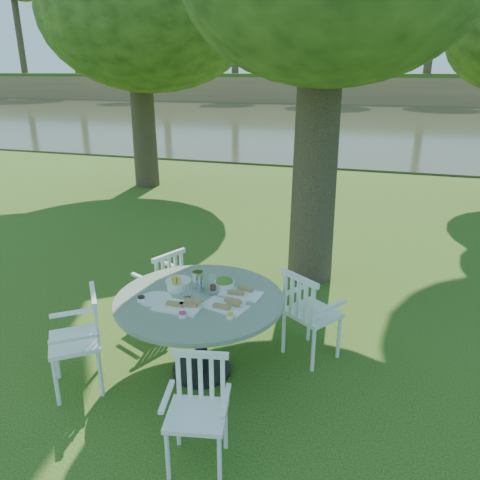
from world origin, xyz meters
name	(u,v)px	position (x,y,z in m)	size (l,w,h in m)	color
ground	(235,312)	(0.00, 0.00, 0.00)	(140.00, 140.00, 0.00)	#1F3D0C
table	(200,311)	(0.05, -1.20, 0.65)	(1.53, 1.53, 0.79)	black
chair_ne	(306,310)	(0.94, -0.68, 0.54)	(0.63, 0.62, 0.92)	white
chair_nw	(164,282)	(-0.67, -0.46, 0.51)	(0.56, 0.57, 0.87)	white
chair_sw	(85,333)	(-0.85, -1.68, 0.54)	(0.62, 0.63, 0.92)	white
chair_se	(199,401)	(0.42, -2.16, 0.48)	(0.49, 0.47, 0.82)	white
tableware	(200,291)	(0.03, -1.14, 0.82)	(1.04, 0.79, 0.20)	white
river	(361,122)	(0.00, 23.00, 0.00)	(100.00, 28.00, 0.12)	#31331E
far_bank	(385,15)	(0.28, 41.12, 7.25)	(100.00, 18.00, 15.20)	olive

